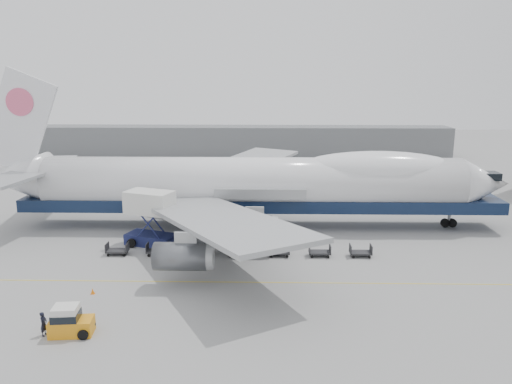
{
  "coord_description": "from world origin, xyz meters",
  "views": [
    {
      "loc": [
        1.77,
        -49.45,
        18.89
      ],
      "look_at": [
        0.55,
        6.0,
        5.88
      ],
      "focal_mm": 35.0,
      "sensor_mm": 36.0,
      "label": 1
    }
  ],
  "objects_px": {
    "baggage_tug": "(69,322)",
    "ground_worker": "(44,324)",
    "catering_truck": "(150,215)",
    "airliner": "(258,183)"
  },
  "relations": [
    {
      "from": "baggage_tug",
      "to": "ground_worker",
      "type": "relative_size",
      "value": 1.75
    },
    {
      "from": "catering_truck",
      "to": "airliner",
      "type": "bearing_deg",
      "value": 51.46
    },
    {
      "from": "airliner",
      "to": "baggage_tug",
      "type": "xyz_separation_m",
      "value": [
        -13.51,
        -27.89,
        -4.61
      ]
    },
    {
      "from": "airliner",
      "to": "catering_truck",
      "type": "distance_m",
      "value": 14.33
    },
    {
      "from": "catering_truck",
      "to": "ground_worker",
      "type": "distance_m",
      "value": 21.02
    },
    {
      "from": "baggage_tug",
      "to": "ground_worker",
      "type": "xyz_separation_m",
      "value": [
        -1.87,
        -0.19,
        -0.08
      ]
    },
    {
      "from": "catering_truck",
      "to": "ground_worker",
      "type": "bearing_deg",
      "value": -79.66
    },
    {
      "from": "airliner",
      "to": "baggage_tug",
      "type": "bearing_deg",
      "value": -115.85
    },
    {
      "from": "baggage_tug",
      "to": "catering_truck",
      "type": "bearing_deg",
      "value": 80.35
    },
    {
      "from": "baggage_tug",
      "to": "ground_worker",
      "type": "bearing_deg",
      "value": -179.78
    }
  ]
}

